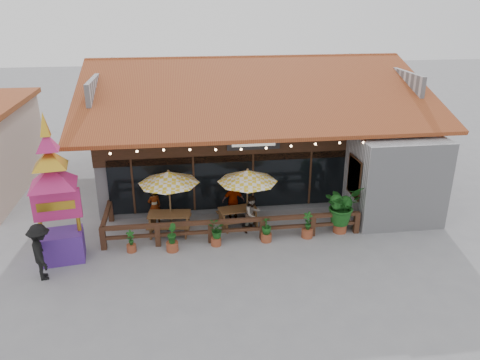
{
  "coord_description": "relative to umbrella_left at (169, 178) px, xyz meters",
  "views": [
    {
      "loc": [
        -3.53,
        -16.35,
        8.82
      ],
      "look_at": [
        -1.1,
        1.5,
        1.71
      ],
      "focal_mm": 35.0,
      "sensor_mm": 36.0,
      "label": 1
    }
  ],
  "objects": [
    {
      "name": "picnic_table_right",
      "position": [
        2.72,
        -0.01,
        -1.73
      ],
      "size": [
        1.73,
        1.56,
        0.74
      ],
      "color": "brown",
      "rests_on": "ground"
    },
    {
      "name": "planter_b",
      "position": [
        0.03,
        -1.79,
        -1.74
      ],
      "size": [
        0.45,
        0.45,
        1.09
      ],
      "color": "brown",
      "rests_on": "ground"
    },
    {
      "name": "tropical_plant",
      "position": [
        6.69,
        -1.18,
        -1.09
      ],
      "size": [
        1.8,
        1.69,
        1.99
      ],
      "color": "brown",
      "rests_on": "ground"
    },
    {
      "name": "planter_e",
      "position": [
        5.27,
        -1.44,
        -1.78
      ],
      "size": [
        0.46,
        0.45,
        1.07
      ],
      "color": "brown",
      "rests_on": "ground"
    },
    {
      "name": "restaurant_building",
      "position": [
        4.26,
        5.79,
        -0.02
      ],
      "size": [
        15.5,
        14.73,
        6.09
      ],
      "color": "#BABBC0",
      "rests_on": "ground"
    },
    {
      "name": "planter_a",
      "position": [
        -1.46,
        -1.64,
        -1.87
      ],
      "size": [
        0.35,
        0.35,
        0.86
      ],
      "color": "brown",
      "rests_on": "ground"
    },
    {
      "name": "thai_sign_tower",
      "position": [
        -3.8,
        -1.85,
        0.83
      ],
      "size": [
        2.42,
        2.42,
        5.8
      ],
      "color": "#4B2485",
      "rests_on": "ground"
    },
    {
      "name": "diner_c",
      "position": [
        2.62,
        0.65,
        -1.43
      ],
      "size": [
        0.95,
        0.43,
        1.6
      ],
      "primitive_type": "imported",
      "rotation": [
        0.0,
        0.0,
        3.09
      ],
      "color": "#3C1F13",
      "rests_on": "ground"
    },
    {
      "name": "planter_d",
      "position": [
        3.62,
        -1.54,
        -1.74
      ],
      "size": [
        0.49,
        0.49,
        1.01
      ],
      "color": "brown",
      "rests_on": "ground"
    },
    {
      "name": "planter_c",
      "position": [
        1.68,
        -1.59,
        -1.69
      ],
      "size": [
        0.68,
        0.62,
        0.96
      ],
      "color": "brown",
      "rests_on": "ground"
    },
    {
      "name": "umbrella_left",
      "position": [
        0.0,
        0.0,
        0.0
      ],
      "size": [
        2.58,
        2.58,
        2.56
      ],
      "color": "brown",
      "rests_on": "ground"
    },
    {
      "name": "diner_b",
      "position": [
        3.22,
        -0.65,
        -1.46
      ],
      "size": [
        0.94,
        0.88,
        1.53
      ],
      "primitive_type": "imported",
      "rotation": [
        0.0,
        0.0,
        0.55
      ],
      "color": "#3C1F13",
      "rests_on": "ground"
    },
    {
      "name": "patio_railing",
      "position": [
        1.75,
        -1.09,
        -1.62
      ],
      "size": [
        10.0,
        2.6,
        0.92
      ],
      "color": "#482B19",
      "rests_on": "ground"
    },
    {
      "name": "picnic_table_left",
      "position": [
        -0.06,
        -0.23,
        -1.69
      ],
      "size": [
        1.8,
        1.6,
        0.8
      ],
      "color": "brown",
      "rests_on": "ground"
    },
    {
      "name": "pedestrian",
      "position": [
        -4.21,
        -3.01,
        -1.24
      ],
      "size": [
        1.13,
        1.45,
        1.97
      ],
      "primitive_type": "imported",
      "rotation": [
        0.0,
        0.0,
        1.92
      ],
      "color": "black",
      "rests_on": "ground"
    },
    {
      "name": "umbrella_right",
      "position": [
        3.07,
        -0.25,
        -0.0
      ],
      "size": [
        2.67,
        2.67,
        2.55
      ],
      "color": "brown",
      "rests_on": "ground"
    },
    {
      "name": "ground",
      "position": [
        4.0,
        -0.82,
        -2.23
      ],
      "size": [
        100.0,
        100.0,
        0.0
      ],
      "primitive_type": "plane",
      "color": "gray",
      "rests_on": "ground"
    },
    {
      "name": "diner_a",
      "position": [
        -0.66,
        0.66,
        -1.47
      ],
      "size": [
        0.64,
        0.53,
        1.51
      ],
      "primitive_type": "imported",
      "rotation": [
        0.0,
        0.0,
        3.51
      ],
      "color": "#3C1F13",
      "rests_on": "ground"
    }
  ]
}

